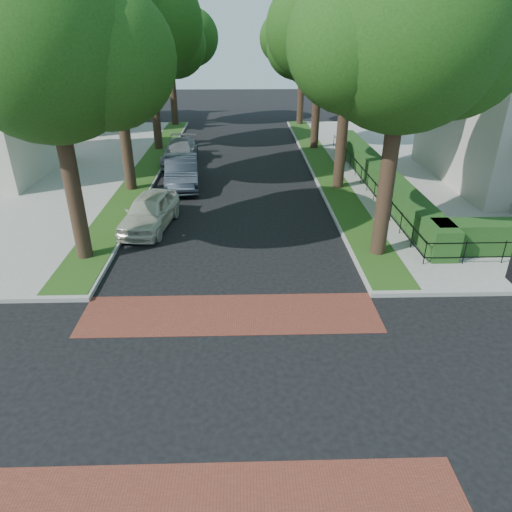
# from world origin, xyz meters

# --- Properties ---
(ground) EXTENTS (120.00, 120.00, 0.00)m
(ground) POSITION_xyz_m (0.00, 0.00, 0.00)
(ground) COLOR black
(ground) RESTS_ON ground
(crosswalk_far) EXTENTS (9.00, 2.20, 0.01)m
(crosswalk_far) POSITION_xyz_m (0.00, 3.20, 0.01)
(crosswalk_far) COLOR maroon
(crosswalk_far) RESTS_ON ground
(grass_strip_ne) EXTENTS (1.60, 29.80, 0.02)m
(grass_strip_ne) POSITION_xyz_m (5.40, 19.10, 0.16)
(grass_strip_ne) COLOR #213F12
(grass_strip_ne) RESTS_ON sidewalk_ne
(grass_strip_nw) EXTENTS (1.60, 29.80, 0.02)m
(grass_strip_nw) POSITION_xyz_m (-5.40, 19.10, 0.16)
(grass_strip_nw) COLOR #213F12
(grass_strip_nw) RESTS_ON sidewalk_nw
(tree_right_near) EXTENTS (7.75, 6.67, 10.66)m
(tree_right_near) POSITION_xyz_m (5.60, 7.24, 7.63)
(tree_right_near) COLOR black
(tree_right_near) RESTS_ON sidewalk_ne
(tree_right_mid) EXTENTS (8.25, 7.09, 11.22)m
(tree_right_mid) POSITION_xyz_m (5.61, 15.25, 7.99)
(tree_right_mid) COLOR black
(tree_right_mid) RESTS_ON sidewalk_ne
(tree_right_far) EXTENTS (7.25, 6.23, 9.74)m
(tree_right_far) POSITION_xyz_m (5.60, 24.22, 6.91)
(tree_right_far) COLOR black
(tree_right_far) RESTS_ON sidewalk_ne
(tree_right_back) EXTENTS (7.50, 6.45, 10.20)m
(tree_right_back) POSITION_xyz_m (5.60, 33.23, 7.27)
(tree_right_back) COLOR black
(tree_right_back) RESTS_ON sidewalk_ne
(tree_left_near) EXTENTS (7.50, 6.45, 10.20)m
(tree_left_near) POSITION_xyz_m (-5.40, 7.23, 7.27)
(tree_left_near) COLOR black
(tree_left_near) RESTS_ON sidewalk_nw
(tree_left_mid) EXTENTS (8.00, 6.88, 11.48)m
(tree_left_mid) POSITION_xyz_m (-5.39, 15.24, 8.34)
(tree_left_mid) COLOR black
(tree_left_mid) RESTS_ON sidewalk_nw
(tree_left_far) EXTENTS (7.00, 6.02, 9.86)m
(tree_left_far) POSITION_xyz_m (-5.40, 24.22, 7.12)
(tree_left_far) COLOR black
(tree_left_far) RESTS_ON sidewalk_nw
(tree_left_back) EXTENTS (7.75, 6.66, 10.44)m
(tree_left_back) POSITION_xyz_m (-5.40, 33.24, 7.41)
(tree_left_back) COLOR black
(tree_left_back) RESTS_ON sidewalk_nw
(hedge_main_road) EXTENTS (1.00, 18.00, 1.20)m
(hedge_main_road) POSITION_xyz_m (7.70, 15.00, 0.75)
(hedge_main_road) COLOR #143B14
(hedge_main_road) RESTS_ON sidewalk_ne
(fence_main_road) EXTENTS (0.06, 18.00, 0.90)m
(fence_main_road) POSITION_xyz_m (6.90, 15.00, 0.60)
(fence_main_road) COLOR black
(fence_main_road) RESTS_ON sidewalk_ne
(house_left_far) EXTENTS (10.00, 9.00, 10.14)m
(house_left_far) POSITION_xyz_m (-15.49, 31.99, 5.04)
(house_left_far) COLOR beige
(house_left_far) RESTS_ON sidewalk_nw
(parked_car_front) EXTENTS (2.34, 4.57, 1.49)m
(parked_car_front) POSITION_xyz_m (-3.60, 10.04, 0.75)
(parked_car_front) COLOR beige
(parked_car_front) RESTS_ON ground
(parked_car_middle) EXTENTS (2.20, 5.06, 1.62)m
(parked_car_middle) POSITION_xyz_m (-2.89, 15.80, 0.81)
(parked_car_middle) COLOR #202730
(parked_car_middle) RESTS_ON ground
(parked_car_rear) EXTENTS (2.03, 4.91, 1.42)m
(parked_car_rear) POSITION_xyz_m (-3.60, 20.74, 0.71)
(parked_car_rear) COLOR gray
(parked_car_rear) RESTS_ON ground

